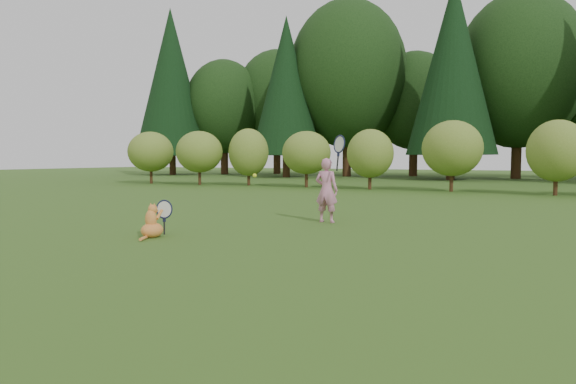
% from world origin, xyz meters
% --- Properties ---
extents(ground, '(100.00, 100.00, 0.00)m').
position_xyz_m(ground, '(0.00, 0.00, 0.00)').
color(ground, '#2C4E16').
rests_on(ground, ground).
extents(shrub_row, '(28.00, 3.00, 2.80)m').
position_xyz_m(shrub_row, '(0.00, 13.00, 1.40)').
color(shrub_row, '#5A7624').
rests_on(shrub_row, ground).
extents(woodland_backdrop, '(48.00, 10.00, 15.00)m').
position_xyz_m(woodland_backdrop, '(0.00, 23.00, 7.50)').
color(woodland_backdrop, black).
rests_on(woodland_backdrop, ground).
extents(child, '(0.72, 0.44, 1.93)m').
position_xyz_m(child, '(0.34, 2.28, 0.68)').
color(child, pink).
rests_on(child, ground).
extents(cat, '(0.37, 0.73, 0.76)m').
position_xyz_m(cat, '(-1.55, -0.65, 0.29)').
color(cat, orange).
rests_on(cat, ground).
extents(tennis_ball, '(0.07, 0.07, 0.07)m').
position_xyz_m(tennis_ball, '(-0.10, 0.17, 1.00)').
color(tennis_ball, '#C4DC19').
rests_on(tennis_ball, ground).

